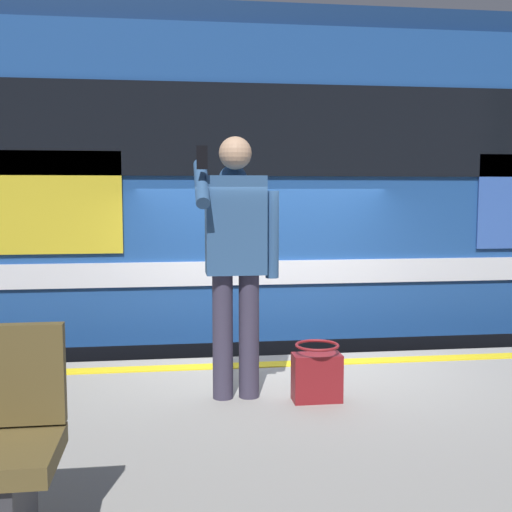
# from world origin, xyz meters

# --- Properties ---
(ground_plane) EXTENTS (25.14, 25.14, 0.00)m
(ground_plane) POSITION_xyz_m (0.00, 0.00, 0.00)
(ground_plane) COLOR #3D3D3F
(safety_line) EXTENTS (12.87, 0.16, 0.01)m
(safety_line) POSITION_xyz_m (0.00, 0.30, 1.06)
(safety_line) COLOR yellow
(safety_line) RESTS_ON platform
(track_rail_near) EXTENTS (17.07, 0.08, 0.16)m
(track_rail_near) POSITION_xyz_m (0.00, -1.66, 0.08)
(track_rail_near) COLOR slate
(track_rail_near) RESTS_ON ground
(track_rail_far) EXTENTS (17.07, 0.08, 0.16)m
(track_rail_far) POSITION_xyz_m (0.00, -3.10, 0.08)
(track_rail_far) COLOR slate
(track_rail_far) RESTS_ON ground
(train_carriage) EXTENTS (13.89, 2.87, 4.18)m
(train_carriage) POSITION_xyz_m (-0.44, -2.38, 2.63)
(train_carriage) COLOR #1E478C
(train_carriage) RESTS_ON ground
(passenger) EXTENTS (0.57, 0.55, 1.78)m
(passenger) POSITION_xyz_m (0.49, 1.08, 2.11)
(passenger) COLOR #383347
(passenger) RESTS_ON platform
(handbag) EXTENTS (0.33, 0.30, 0.39)m
(handbag) POSITION_xyz_m (-0.04, 1.24, 1.24)
(handbag) COLOR maroon
(handbag) RESTS_ON platform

